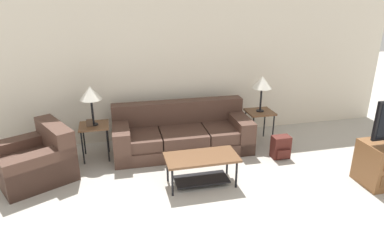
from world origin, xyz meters
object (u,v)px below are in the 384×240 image
(armchair, at_px, (37,161))
(side_table_left, at_px, (94,129))
(side_table_right, at_px, (260,115))
(backpack, at_px, (281,147))
(coffee_table, at_px, (201,164))
(couch, at_px, (182,134))
(table_lamp_left, at_px, (90,94))
(table_lamp_right, at_px, (262,83))

(armchair, distance_m, side_table_left, 1.01)
(side_table_left, relative_size, side_table_right, 1.00)
(side_table_left, bearing_deg, backpack, -13.24)
(armchair, bearing_deg, coffee_table, -18.17)
(couch, bearing_deg, side_table_left, 179.75)
(side_table_left, bearing_deg, coffee_table, -39.40)
(side_table_left, height_order, side_table_right, same)
(coffee_table, relative_size, side_table_right, 1.75)
(side_table_right, xyz_separation_m, table_lamp_left, (-2.98, 0.00, 0.61))
(armchair, xyz_separation_m, side_table_right, (3.83, 0.47, 0.25))
(couch, xyz_separation_m, side_table_left, (-1.49, 0.01, 0.24))
(side_table_right, height_order, table_lamp_right, table_lamp_right)
(armchair, relative_size, side_table_left, 2.23)
(table_lamp_left, xyz_separation_m, table_lamp_right, (2.98, 0.00, 0.00))
(side_table_right, bearing_deg, armchair, -173.03)
(coffee_table, height_order, backpack, coffee_table)
(side_table_left, bearing_deg, side_table_right, 0.00)
(coffee_table, xyz_separation_m, backpack, (1.54, 0.53, -0.15))
(couch, distance_m, table_lamp_right, 1.72)
(couch, height_order, backpack, couch)
(coffee_table, bearing_deg, couch, 91.59)
(side_table_left, relative_size, table_lamp_right, 0.91)
(couch, height_order, coffee_table, couch)
(couch, relative_size, side_table_left, 3.98)
(side_table_left, xyz_separation_m, table_lamp_left, (-0.00, 0.00, 0.61))
(table_lamp_right, bearing_deg, armchair, -173.03)
(side_table_left, distance_m, table_lamp_right, 3.04)
(table_lamp_left, bearing_deg, coffee_table, -39.40)
(table_lamp_right, height_order, backpack, table_lamp_right)
(side_table_right, distance_m, table_lamp_right, 0.61)
(backpack, bearing_deg, side_table_right, 97.28)
(side_table_right, relative_size, backpack, 1.56)
(table_lamp_left, bearing_deg, side_table_left, -63.43)
(table_lamp_left, relative_size, table_lamp_right, 1.00)
(backpack, bearing_deg, coffee_table, -161.08)
(side_table_right, bearing_deg, coffee_table, -139.26)
(table_lamp_right, bearing_deg, coffee_table, -139.26)
(couch, distance_m, backpack, 1.74)
(couch, xyz_separation_m, side_table_right, (1.49, 0.01, 0.24))
(coffee_table, bearing_deg, table_lamp_left, 140.60)
(couch, height_order, table_lamp_right, table_lamp_right)
(coffee_table, bearing_deg, table_lamp_right, 40.74)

